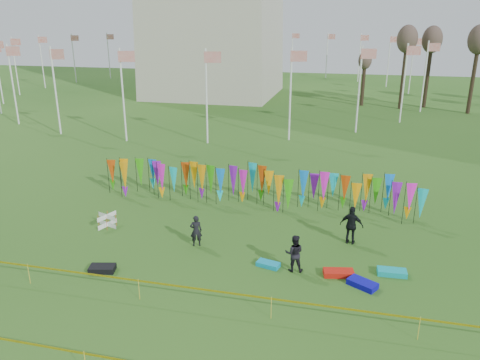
% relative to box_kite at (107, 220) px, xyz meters
% --- Properties ---
extents(ground, '(160.00, 160.00, 0.00)m').
position_rel_box_kite_xyz_m(ground, '(6.58, -3.04, -0.35)').
color(ground, '#255117').
rests_on(ground, ground).
extents(flagpole_ring, '(57.40, 56.16, 8.00)m').
position_rel_box_kite_xyz_m(flagpole_ring, '(-7.42, 44.96, 3.65)').
color(flagpole_ring, white).
rests_on(flagpole_ring, ground).
extents(banner_row, '(18.64, 0.64, 2.21)m').
position_rel_box_kite_xyz_m(banner_row, '(6.86, 4.74, 0.98)').
color(banner_row, black).
rests_on(banner_row, ground).
extents(caution_tape_near, '(26.00, 0.02, 0.90)m').
position_rel_box_kite_xyz_m(caution_tape_near, '(6.36, -5.79, 0.42)').
color(caution_tape_near, yellow).
rests_on(caution_tape_near, ground).
extents(box_kite, '(0.64, 0.64, 0.71)m').
position_rel_box_kite_xyz_m(box_kite, '(0.00, 0.00, 0.00)').
color(box_kite, red).
rests_on(box_kite, ground).
extents(person_left, '(0.68, 0.59, 1.55)m').
position_rel_box_kite_xyz_m(person_left, '(5.20, -0.95, 0.42)').
color(person_left, black).
rests_on(person_left, ground).
extents(person_mid, '(0.87, 0.60, 1.66)m').
position_rel_box_kite_xyz_m(person_mid, '(10.02, -2.20, 0.48)').
color(person_mid, black).
rests_on(person_mid, ground).
extents(person_right, '(1.20, 0.81, 1.89)m').
position_rel_box_kite_xyz_m(person_right, '(12.34, 1.03, 0.59)').
color(person_right, black).
rests_on(person_right, ground).
extents(kite_bag_turquoise, '(1.08, 0.72, 0.20)m').
position_rel_box_kite_xyz_m(kite_bag_turquoise, '(8.89, -2.11, -0.26)').
color(kite_bag_turquoise, '#0D9DC7').
rests_on(kite_bag_turquoise, ground).
extents(kite_bag_blue, '(1.30, 1.10, 0.24)m').
position_rel_box_kite_xyz_m(kite_bag_blue, '(12.89, -2.81, -0.23)').
color(kite_bag_blue, '#0D0BB3').
rests_on(kite_bag_blue, ground).
extents(kite_bag_red, '(1.36, 0.82, 0.23)m').
position_rel_box_kite_xyz_m(kite_bag_red, '(11.92, -2.16, -0.24)').
color(kite_bag_red, red).
rests_on(kite_bag_red, ground).
extents(kite_bag_black, '(1.19, 0.85, 0.25)m').
position_rel_box_kite_xyz_m(kite_bag_black, '(2.05, -4.20, -0.23)').
color(kite_bag_black, black).
rests_on(kite_bag_black, ground).
extents(kite_bag_teal, '(1.23, 0.63, 0.23)m').
position_rel_box_kite_xyz_m(kite_bag_teal, '(14.11, -1.56, -0.24)').
color(kite_bag_teal, '#0CAAB1').
rests_on(kite_bag_teal, ground).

